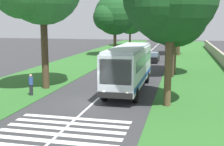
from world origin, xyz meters
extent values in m
plane|color=#333335|center=(0.00, 0.00, 0.00)|extent=(160.00, 160.00, 0.00)
cube|color=#2D6628|center=(15.00, 8.20, 0.02)|extent=(120.00, 8.00, 0.04)
cube|color=#2D6628|center=(15.00, -8.20, 0.02)|extent=(120.00, 8.00, 0.04)
cube|color=silver|center=(15.00, 0.00, 0.00)|extent=(110.00, 0.16, 0.01)
cube|color=silver|center=(4.62, -1.80, 2.10)|extent=(11.00, 2.50, 2.90)
cube|color=slate|center=(4.92, -1.80, 2.62)|extent=(9.68, 2.54, 0.85)
cube|color=slate|center=(-0.84, -1.80, 2.45)|extent=(0.08, 2.20, 1.74)
cube|color=#1E4C9E|center=(4.62, -1.80, 1.10)|extent=(10.78, 2.53, 0.36)
cube|color=silver|center=(4.62, -1.80, 3.64)|extent=(10.56, 2.30, 0.18)
cube|color=black|center=(-0.96, -1.80, 0.87)|extent=(0.16, 2.40, 0.40)
sphere|color=#F2EDCC|center=(-0.90, -1.00, 1.00)|extent=(0.24, 0.24, 0.24)
sphere|color=#F2EDCC|center=(-0.90, -2.60, 1.00)|extent=(0.24, 0.24, 0.24)
cylinder|color=black|center=(0.72, -0.65, 0.55)|extent=(1.10, 0.32, 1.10)
cylinder|color=black|center=(8.12, -0.65, 0.55)|extent=(1.10, 0.32, 1.10)
cylinder|color=black|center=(0.72, -2.95, 0.55)|extent=(1.10, 0.32, 1.10)
cylinder|color=black|center=(8.12, -2.95, 0.55)|extent=(1.10, 0.32, 1.10)
cube|color=silver|center=(-7.33, 0.00, 0.00)|extent=(0.45, 6.80, 0.01)
cube|color=silver|center=(-6.43, 0.00, 0.00)|extent=(0.45, 6.80, 0.01)
cube|color=silver|center=(-5.53, 0.00, 0.00)|extent=(0.45, 6.80, 0.01)
cube|color=silver|center=(-4.63, 0.00, 0.00)|extent=(0.45, 6.80, 0.01)
cube|color=silver|center=(-3.73, 0.00, 0.00)|extent=(0.45, 6.80, 0.01)
cube|color=black|center=(23.82, -1.97, 0.53)|extent=(4.30, 1.75, 0.70)
cube|color=slate|center=(23.72, -1.97, 1.15)|extent=(2.00, 1.61, 0.55)
cylinder|color=black|center=(22.47, -1.19, 0.32)|extent=(0.64, 0.22, 0.64)
cylinder|color=black|center=(25.17, -1.19, 0.32)|extent=(0.64, 0.22, 0.64)
cylinder|color=black|center=(22.47, -2.75, 0.32)|extent=(0.64, 0.22, 0.64)
cylinder|color=black|center=(25.17, -2.75, 0.32)|extent=(0.64, 0.22, 0.64)
cube|color=#145933|center=(29.37, 1.93, 0.53)|extent=(4.30, 1.75, 0.70)
cube|color=slate|center=(29.27, 1.93, 1.15)|extent=(2.00, 1.61, 0.55)
cylinder|color=black|center=(28.02, 2.71, 0.32)|extent=(0.64, 0.22, 0.64)
cylinder|color=black|center=(30.72, 2.71, 0.32)|extent=(0.64, 0.22, 0.64)
cylinder|color=black|center=(28.02, 1.15, 0.32)|extent=(0.64, 0.22, 0.64)
cylinder|color=black|center=(30.72, 1.15, 0.32)|extent=(0.64, 0.22, 0.64)
cube|color=#145933|center=(37.15, 1.85, 0.53)|extent=(4.30, 1.75, 0.70)
cube|color=slate|center=(37.05, 1.85, 1.15)|extent=(2.00, 1.61, 0.55)
cylinder|color=black|center=(35.80, 2.63, 0.32)|extent=(0.64, 0.22, 0.64)
cylinder|color=black|center=(38.50, 2.63, 0.32)|extent=(0.64, 0.22, 0.64)
cylinder|color=black|center=(35.80, 1.07, 0.32)|extent=(0.64, 0.22, 0.64)
cylinder|color=black|center=(38.50, 1.07, 0.32)|extent=(0.64, 0.22, 0.64)
cylinder|color=#3D2D1E|center=(52.90, 6.29, 2.29)|extent=(0.45, 0.45, 4.50)
sphere|color=#1E5623|center=(52.90, 6.29, 6.60)|extent=(7.48, 7.48, 7.48)
sphere|color=#1E5623|center=(55.15, 6.29, 6.04)|extent=(4.90, 4.90, 4.90)
sphere|color=#1E5623|center=(51.03, 7.42, 6.04)|extent=(4.56, 4.56, 4.56)
cylinder|color=#4C3826|center=(3.61, 5.38, 3.51)|extent=(0.59, 0.59, 6.93)
cylinder|color=#4C3826|center=(31.23, 5.29, 2.59)|extent=(0.52, 0.52, 5.09)
sphere|color=#19471E|center=(31.23, 5.29, 7.07)|extent=(7.04, 7.04, 7.04)
sphere|color=#19471E|center=(33.34, 5.29, 6.54)|extent=(3.94, 3.94, 3.94)
sphere|color=#19471E|center=(29.47, 6.35, 6.54)|extent=(4.52, 4.52, 4.52)
cylinder|color=#4C3826|center=(63.24, -6.18, 2.84)|extent=(0.37, 0.37, 5.60)
sphere|color=#337A38|center=(63.24, -6.18, 6.97)|extent=(4.85, 4.85, 4.85)
sphere|color=#337A38|center=(64.70, -6.18, 6.61)|extent=(3.33, 3.33, 3.33)
sphere|color=#337A38|center=(62.03, -5.45, 6.61)|extent=(3.48, 3.48, 3.48)
cylinder|color=brown|center=(0.27, -5.21, 2.93)|extent=(0.48, 0.48, 5.77)
sphere|color=#19471E|center=(2.16, -5.21, 7.07)|extent=(3.62, 3.62, 3.62)
sphere|color=#19471E|center=(-1.31, -4.27, 7.07)|extent=(3.67, 3.67, 3.67)
cylinder|color=#4C3826|center=(33.65, -5.51, 3.41)|extent=(0.56, 0.56, 6.75)
sphere|color=#1E5623|center=(33.65, -5.51, 8.58)|extent=(6.51, 6.51, 6.51)
sphere|color=#1E5623|center=(35.60, -5.51, 8.09)|extent=(4.63, 4.63, 4.63)
sphere|color=#1E5623|center=(32.02, -4.53, 8.09)|extent=(4.43, 4.43, 4.43)
cylinder|color=brown|center=(13.43, -5.27, 2.34)|extent=(0.48, 0.48, 4.61)
sphere|color=#19471E|center=(13.43, -5.27, 6.60)|extent=(7.09, 7.09, 7.09)
sphere|color=#19471E|center=(15.56, -5.27, 6.07)|extent=(4.46, 4.46, 4.46)
sphere|color=#19471E|center=(11.66, -4.21, 6.07)|extent=(5.12, 5.12, 5.12)
cylinder|color=#473828|center=(11.50, -5.24, 4.46)|extent=(0.24, 0.24, 8.83)
cylinder|color=#26262D|center=(0.92, 5.37, 0.46)|extent=(0.28, 0.28, 0.85)
cylinder|color=#334C99|center=(0.92, 5.37, 1.19)|extent=(0.34, 0.34, 0.60)
sphere|color=tan|center=(0.92, 5.37, 1.61)|extent=(0.24, 0.24, 0.24)
camera|label=1|loc=(-20.30, -6.04, 5.73)|focal=48.52mm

